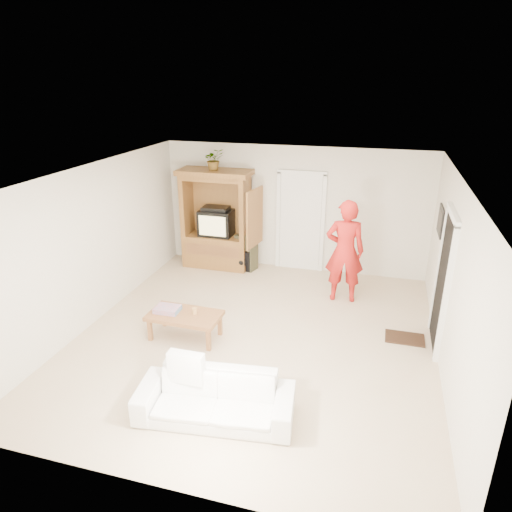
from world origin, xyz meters
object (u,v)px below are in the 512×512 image
(man, at_px, (345,251))
(sofa, at_px, (215,398))
(armoire, at_px, (218,226))
(coffee_table, at_px, (185,317))

(man, xyz_separation_m, sofa, (-1.16, -3.61, -0.68))
(armoire, relative_size, man, 1.10)
(man, bearing_deg, coffee_table, 35.43)
(armoire, relative_size, coffee_table, 1.83)
(man, relative_size, sofa, 1.01)
(armoire, distance_m, sofa, 4.86)
(armoire, height_order, man, armoire)
(man, height_order, coffee_table, man)
(sofa, xyz_separation_m, coffee_table, (-1.09, 1.59, 0.09))
(armoire, relative_size, sofa, 1.11)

